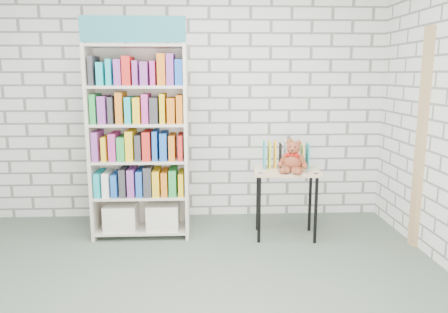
{
  "coord_description": "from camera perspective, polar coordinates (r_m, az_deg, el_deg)",
  "views": [
    {
      "loc": [
        0.17,
        -3.06,
        1.67
      ],
      "look_at": [
        0.35,
        0.95,
        0.91
      ],
      "focal_mm": 35.0,
      "sensor_mm": 36.0,
      "label": 1
    }
  ],
  "objects": [
    {
      "name": "bookshelf",
      "position": [
        4.51,
        -10.95,
        2.02
      ],
      "size": [
        0.98,
        0.38,
        2.2
      ],
      "color": "beige",
      "rests_on": "ground"
    },
    {
      "name": "room_shell",
      "position": [
        3.06,
        -5.91,
        12.83
      ],
      "size": [
        4.52,
        4.02,
        2.81
      ],
      "color": "silver",
      "rests_on": "ground"
    },
    {
      "name": "table_books",
      "position": [
        4.56,
        8.07,
        0.27
      ],
      "size": [
        0.48,
        0.24,
        0.28
      ],
      "color": "teal",
      "rests_on": "display_table"
    },
    {
      "name": "ground",
      "position": [
        3.48,
        -5.32,
        -17.94
      ],
      "size": [
        4.5,
        4.5,
        0.0
      ],
      "primitive_type": "plane",
      "color": "#4A584A",
      "rests_on": "ground"
    },
    {
      "name": "teddy_bear",
      "position": [
        4.36,
        8.97,
        -0.35
      ],
      "size": [
        0.29,
        0.29,
        0.32
      ],
      "color": "brown",
      "rests_on": "display_table"
    },
    {
      "name": "door_trim",
      "position": [
        4.54,
        24.33,
        1.94
      ],
      "size": [
        0.05,
        0.12,
        2.1
      ],
      "primitive_type": "cube",
      "color": "tan",
      "rests_on": "ground"
    },
    {
      "name": "display_table",
      "position": [
        4.51,
        8.13,
        -2.95
      ],
      "size": [
        0.7,
        0.51,
        0.71
      ],
      "color": "tan",
      "rests_on": "ground"
    }
  ]
}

